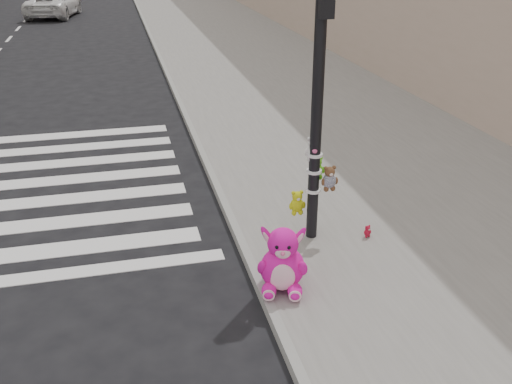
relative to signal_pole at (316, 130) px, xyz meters
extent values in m
plane|color=black|center=(-2.61, -1.81, -1.80)|extent=(120.00, 120.00, 0.00)
cube|color=slate|center=(2.39, 8.19, -1.73)|extent=(7.00, 80.00, 0.14)
cube|color=gray|center=(-1.06, 8.19, -1.73)|extent=(0.12, 80.00, 0.15)
cylinder|color=black|center=(-0.01, -0.01, 0.34)|extent=(0.16, 0.16, 4.00)
cube|color=black|center=(-0.01, -0.19, 1.74)|extent=(0.18, 0.12, 0.45)
cylinder|color=white|center=(-0.01, -0.01, -0.91)|extent=(0.22, 0.22, 0.04)
cylinder|color=white|center=(-0.01, -0.01, -0.61)|extent=(0.22, 0.22, 0.04)
cylinder|color=white|center=(-0.01, -0.01, -0.36)|extent=(0.22, 0.22, 0.04)
ellipsoid|color=#EA13A2|center=(-1.03, -1.41, -1.58)|extent=(0.27, 0.34, 0.16)
ellipsoid|color=#EA13A2|center=(-0.73, -1.50, -1.58)|extent=(0.27, 0.34, 0.16)
ellipsoid|color=#EA13A2|center=(-0.81, -1.21, -1.37)|extent=(0.69, 0.63, 0.57)
ellipsoid|color=#F9BFD1|center=(-0.86, -1.40, -1.39)|extent=(0.34, 0.20, 0.38)
sphere|color=#EA13A2|center=(-0.81, -1.21, -1.01)|extent=(0.49, 0.49, 0.39)
ellipsoid|color=#EA13A2|center=(-0.97, -1.15, -0.96)|extent=(0.28, 0.16, 0.39)
ellipsoid|color=#EA13A2|center=(-0.63, -1.25, -0.96)|extent=(0.28, 0.16, 0.39)
imported|color=white|center=(-5.68, 27.13, -1.14)|extent=(2.99, 5.08, 1.33)
camera|label=1|loc=(-2.59, -7.12, 2.51)|focal=40.00mm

